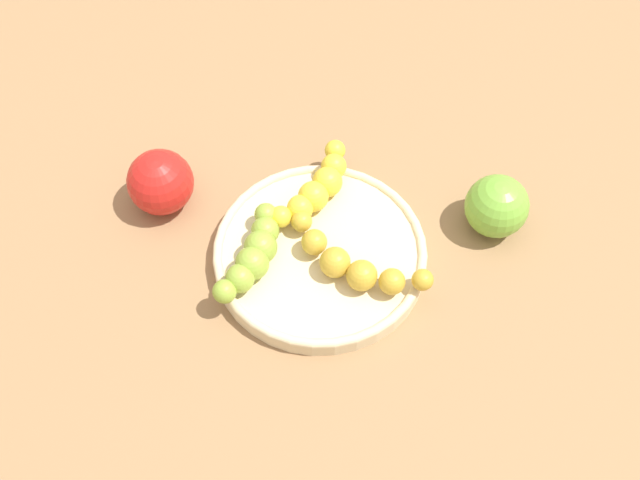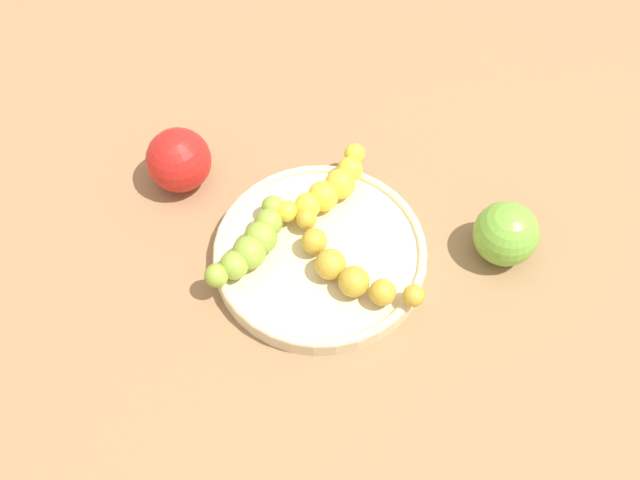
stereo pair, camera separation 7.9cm
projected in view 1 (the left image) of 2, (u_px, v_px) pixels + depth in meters
The scene contains 7 objects.
ground_plane at pixel (320, 259), 0.83m from camera, with size 2.40×2.40×0.00m, color #936D47.
fruit_bowl at pixel (320, 253), 0.82m from camera, with size 0.22×0.22×0.02m.
banana_spotted at pixel (352, 263), 0.78m from camera, with size 0.13×0.11×0.03m.
banana_yellow at pixel (318, 187), 0.83m from camera, with size 0.09×0.10×0.03m.
banana_green at pixel (253, 254), 0.79m from camera, with size 0.07×0.11×0.03m.
apple_red at pixel (160, 182), 0.84m from camera, with size 0.07×0.07×0.07m, color red.
apple_green at pixel (497, 206), 0.82m from camera, with size 0.07×0.07×0.07m, color #72B238.
Camera 1 is at (0.06, 0.43, 0.70)m, focal length 43.76 mm.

